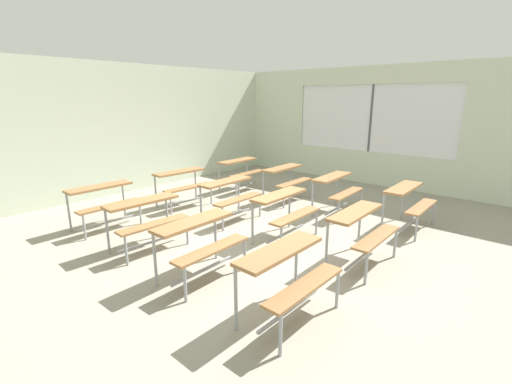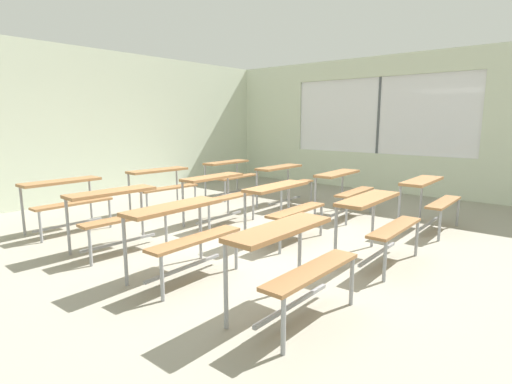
% 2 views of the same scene
% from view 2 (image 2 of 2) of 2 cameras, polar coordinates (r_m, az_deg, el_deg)
% --- Properties ---
extents(ground, '(10.00, 9.00, 0.05)m').
position_cam_2_polar(ground, '(5.29, -0.73, -7.67)').
color(ground, gray).
extents(wall_back, '(10.00, 0.12, 3.00)m').
position_cam_2_polar(wall_back, '(8.68, -24.10, 8.69)').
color(wall_back, beige).
rests_on(wall_back, ground).
extents(wall_right, '(0.12, 9.00, 3.00)m').
position_cam_2_polar(wall_right, '(9.35, 20.66, 8.64)').
color(wall_right, beige).
rests_on(wall_right, ground).
extents(desk_bench_r0c0, '(1.10, 0.59, 0.74)m').
position_cam_2_polar(desk_bench_r0c0, '(3.28, 4.99, -8.25)').
color(desk_bench_r0c0, olive).
rests_on(desk_bench_r0c0, ground).
extents(desk_bench_r0c1, '(1.11, 0.62, 0.74)m').
position_cam_2_polar(desk_bench_r0c1, '(4.69, 16.94, -2.99)').
color(desk_bench_r0c1, olive).
rests_on(desk_bench_r0c1, ground).
extents(desk_bench_r0c2, '(1.11, 0.61, 0.74)m').
position_cam_2_polar(desk_bench_r0c2, '(6.35, 23.50, -0.02)').
color(desk_bench_r0c2, olive).
rests_on(desk_bench_r0c2, ground).
extents(desk_bench_r1c0, '(1.12, 0.62, 0.74)m').
position_cam_2_polar(desk_bench_r1c0, '(4.14, -10.65, -4.47)').
color(desk_bench_r1c0, olive).
rests_on(desk_bench_r1c0, ground).
extents(desk_bench_r1c1, '(1.12, 0.62, 0.74)m').
position_cam_2_polar(desk_bench_r1c1, '(5.33, 3.93, -1.01)').
color(desk_bench_r1c1, olive).
rests_on(desk_bench_r1c1, ground).
extents(desk_bench_r1c2, '(1.13, 0.64, 0.74)m').
position_cam_2_polar(desk_bench_r1c2, '(6.80, 12.38, 1.23)').
color(desk_bench_r1c2, olive).
rests_on(desk_bench_r1c2, ground).
extents(desk_bench_r2c0, '(1.12, 0.63, 0.74)m').
position_cam_2_polar(desk_bench_r2c0, '(5.20, -19.31, -1.86)').
color(desk_bench_r2c0, olive).
rests_on(desk_bench_r2c0, ground).
extents(desk_bench_r2c1, '(1.12, 0.62, 0.74)m').
position_cam_2_polar(desk_bench_r2c1, '(6.23, -5.47, 0.60)').
color(desk_bench_r2c1, olive).
rests_on(desk_bench_r2c1, ground).
extents(desk_bench_r2c2, '(1.11, 0.61, 0.74)m').
position_cam_2_polar(desk_bench_r2c2, '(7.53, 4.00, 2.29)').
color(desk_bench_r2c2, olive).
rests_on(desk_bench_r2c2, ground).
extents(desk_bench_r3c0, '(1.11, 0.60, 0.74)m').
position_cam_2_polar(desk_bench_r3c0, '(6.38, -25.58, -0.14)').
color(desk_bench_r3c0, olive).
rests_on(desk_bench_r3c0, ground).
extents(desk_bench_r3c1, '(1.13, 0.64, 0.74)m').
position_cam_2_polar(desk_bench_r3c1, '(7.24, -13.32, 1.72)').
color(desk_bench_r3c1, olive).
rests_on(desk_bench_r3c1, ground).
extents(desk_bench_r3c2, '(1.12, 0.63, 0.74)m').
position_cam_2_polar(desk_bench_r3c2, '(8.42, -3.68, 3.14)').
color(desk_bench_r3c2, olive).
rests_on(desk_bench_r3c2, ground).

